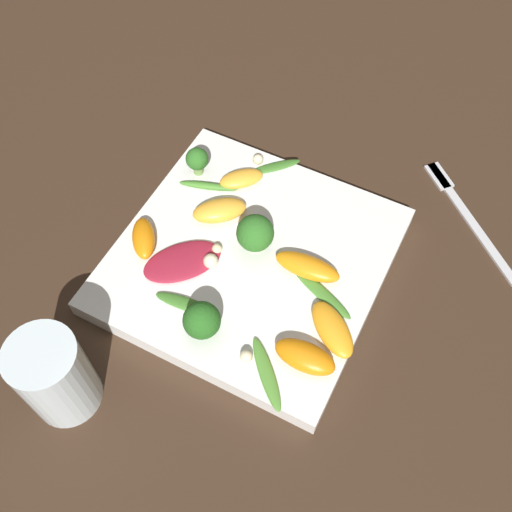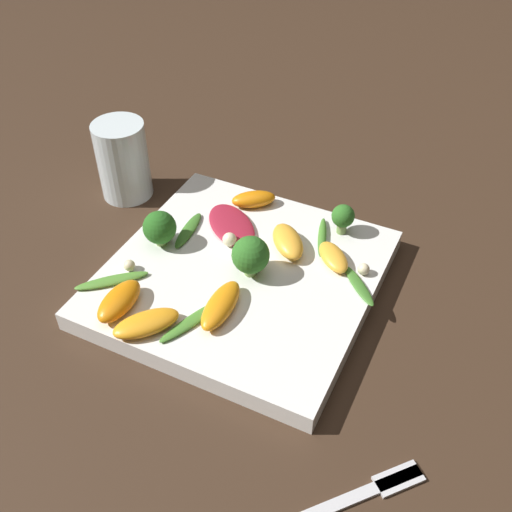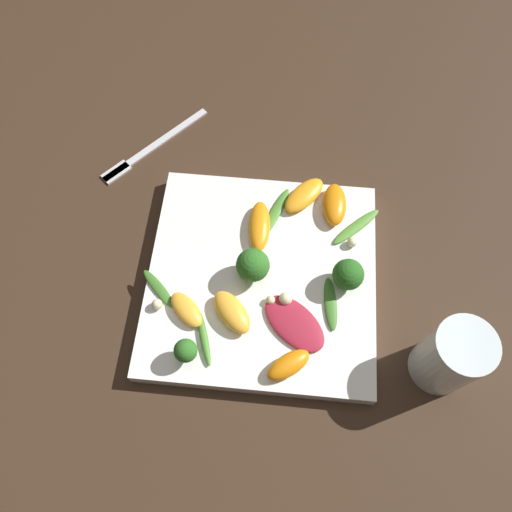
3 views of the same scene
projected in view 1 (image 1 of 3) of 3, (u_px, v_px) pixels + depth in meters
ground_plane at (251, 266)px, 0.72m from camera, size 2.40×2.40×0.00m
plate at (251, 260)px, 0.71m from camera, size 0.30×0.30×0.02m
drinking_glass at (55, 376)px, 0.59m from camera, size 0.07×0.07×0.11m
fork at (461, 206)px, 0.77m from camera, size 0.15×0.16×0.01m
radicchio_leaf_0 at (182, 262)px, 0.69m from camera, size 0.10×0.10×0.01m
orange_segment_0 at (305, 357)px, 0.62m from camera, size 0.03×0.07×0.02m
orange_segment_1 at (307, 267)px, 0.68m from camera, size 0.03×0.08×0.02m
orange_segment_2 at (241, 179)px, 0.75m from camera, size 0.06×0.06×0.02m
orange_segment_3 at (144, 238)px, 0.70m from camera, size 0.06×0.06×0.02m
orange_segment_4 at (332, 329)px, 0.64m from camera, size 0.07×0.08×0.02m
orange_segment_5 at (219, 211)px, 0.72m from camera, size 0.07×0.07×0.02m
broccoli_floret_0 at (197, 160)px, 0.75m from camera, size 0.03×0.03×0.04m
broccoli_floret_1 at (199, 320)px, 0.63m from camera, size 0.04×0.04×0.05m
broccoli_floret_2 at (259, 235)px, 0.68m from camera, size 0.04×0.04×0.05m
arugula_sprig_0 at (275, 167)px, 0.77m from camera, size 0.06×0.06×0.01m
arugula_sprig_1 at (321, 292)px, 0.67m from camera, size 0.05×0.09×0.01m
arugula_sprig_2 at (186, 304)px, 0.66m from camera, size 0.02×0.07×0.01m
arugula_sprig_3 at (208, 186)px, 0.75m from camera, size 0.03×0.07×0.01m
arugula_sprig_4 at (267, 374)px, 0.62m from camera, size 0.07×0.07×0.01m
macadamia_nut_0 at (246, 356)px, 0.63m from camera, size 0.01×0.01×0.01m
macadamia_nut_1 at (217, 249)px, 0.70m from camera, size 0.01×0.01×0.01m
macadamia_nut_2 at (258, 159)px, 0.77m from camera, size 0.01×0.01×0.01m
macadamia_nut_3 at (211, 261)px, 0.69m from camera, size 0.02×0.02×0.02m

